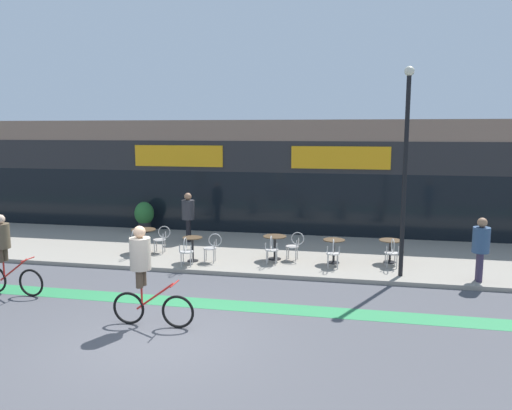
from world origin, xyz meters
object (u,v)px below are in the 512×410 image
bistro_table_1 (193,244)px  pedestrian_far_end (188,213)px  cafe_chair_1_near (186,250)px  cafe_chair_2_side (295,244)px  planter_pot (144,215)px  lamp_post (405,159)px  cyclist_0 (5,250)px  bistro_table_3 (334,246)px  cafe_chair_1_side (212,246)px  bistro_table_4 (390,246)px  cafe_chair_4_near (392,251)px  cafe_chair_3_near (333,251)px  cafe_chair_0_side (162,237)px  pedestrian_near_end (481,244)px  bistro_table_0 (144,236)px  cafe_chair_2_near (271,248)px  cyclist_1 (144,269)px  bistro_table_2 (275,243)px  cafe_chair_0_near (136,241)px

bistro_table_1 → pedestrian_far_end: size_ratio=0.42×
cafe_chair_1_near → cafe_chair_2_side: size_ratio=1.00×
cafe_chair_2_side → planter_pot: size_ratio=0.75×
lamp_post → cyclist_0: lamp_post is taller
bistro_table_3 → pedestrian_far_end: (-5.33, 1.97, 0.54)m
cafe_chair_1_side → lamp_post: lamp_post is taller
bistro_table_4 → planter_pot: (-9.29, 2.84, 0.16)m
cafe_chair_2_side → cafe_chair_4_near: same height
cafe_chair_3_near → pedestrian_far_end: 5.96m
bistro_table_1 → cafe_chair_0_side: 1.58m
pedestrian_far_end → cafe_chair_2_side: bearing=143.5°
bistro_table_1 → cafe_chair_4_near: (5.98, 0.43, -0.01)m
cafe_chair_1_near → pedestrian_near_end: pedestrian_near_end is taller
cafe_chair_0_side → pedestrian_near_end: pedestrian_near_end is taller
bistro_table_0 → lamp_post: size_ratio=0.14×
bistro_table_0 → pedestrian_near_end: bearing=-6.9°
cafe_chair_1_near → cafe_chair_4_near: same height
cafe_chair_2_near → cafe_chair_2_side: same height
cafe_chair_1_side → bistro_table_0: bearing=-23.6°
cafe_chair_2_near → lamp_post: lamp_post is taller
bistro_table_4 → cafe_chair_1_side: bearing=-168.9°
pedestrian_far_end → cyclist_1: bearing=90.4°
bistro_table_1 → cafe_chair_3_near: size_ratio=0.84×
cafe_chair_1_near → cafe_chair_2_near: size_ratio=1.00×
cafe_chair_1_near → cafe_chair_4_near: size_ratio=1.00×
cafe_chair_1_near → cafe_chair_1_side: same height
bistro_table_3 → planter_pot: (-7.61, 3.24, 0.15)m
bistro_table_2 → pedestrian_near_end: size_ratio=0.43×
bistro_table_3 → cyclist_0: (-8.01, -4.25, 0.51)m
bistro_table_0 → cafe_chair_2_near: (4.43, -0.70, -0.04)m
bistro_table_0 → cafe_chair_2_near: size_ratio=0.89×
bistro_table_2 → cyclist_0: cyclist_0 is taller
cafe_chair_1_side → cyclist_1: cyclist_1 is taller
cafe_chair_1_side → pedestrian_far_end: (-1.67, 2.63, 0.54)m
cafe_chair_3_near → cafe_chair_4_near: bearing=-82.4°
bistro_table_4 → cafe_chair_3_near: (-1.68, -1.02, 0.01)m
cafe_chair_0_near → lamp_post: (8.15, -0.52, 2.73)m
bistro_table_0 → cafe_chair_0_side: bearing=1.0°
cafe_chair_4_near → lamp_post: 2.84m
cafe_chair_0_side → planter_pot: (-1.98, 3.08, 0.15)m
cafe_chair_1_side → cafe_chair_3_near: bearing=174.1°
cafe_chair_2_side → cyclist_1: 6.13m
bistro_table_2 → pedestrian_near_end: (5.75, -1.16, 0.49)m
cafe_chair_1_near → cyclist_1: bearing=-179.3°
bistro_table_0 → cyclist_1: bearing=-65.7°
cafe_chair_2_near → pedestrian_far_end: 4.34m
bistro_table_1 → planter_pot: (-3.33, 3.90, 0.14)m
cafe_chair_1_near → cyclist_0: (-3.74, -2.97, 0.51)m
cafe_chair_1_side → cafe_chair_3_near: size_ratio=1.00×
cafe_chair_0_near → cyclist_0: bearing=152.7°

